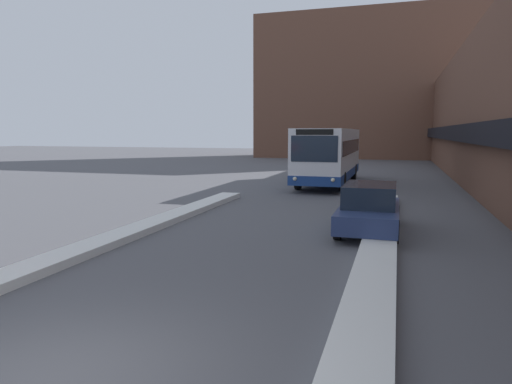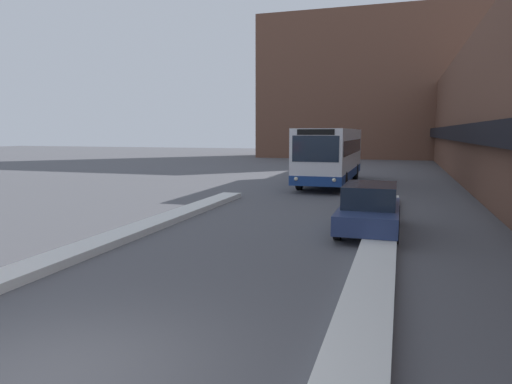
# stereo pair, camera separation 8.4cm
# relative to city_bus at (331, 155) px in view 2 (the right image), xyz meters

# --- Properties ---
(building_backdrop_far) EXTENTS (26.00, 8.00, 16.99)m
(building_backdrop_far) POSITION_rel_city_bus_xyz_m (-0.07, 30.20, 6.72)
(building_backdrop_far) COLOR brown
(building_backdrop_far) RESTS_ON ground_plane
(snow_bank_left) EXTENTS (0.90, 16.60, 0.21)m
(snow_bank_left) POSITION_rel_city_bus_xyz_m (-3.67, -15.25, -1.67)
(snow_bank_left) COLOR silver
(snow_bank_left) RESTS_ON ground_plane
(snow_bank_right) EXTENTS (0.90, 19.25, 0.26)m
(snow_bank_right) POSITION_rel_city_bus_xyz_m (3.53, -15.51, -1.65)
(snow_bank_right) COLOR silver
(snow_bank_right) RESTS_ON ground_plane
(city_bus) EXTENTS (2.66, 10.45, 3.28)m
(city_bus) POSITION_rel_city_bus_xyz_m (0.00, 0.00, 0.00)
(city_bus) COLOR silver
(city_bus) RESTS_ON ground_plane
(parked_car_front) EXTENTS (1.80, 4.34, 1.50)m
(parked_car_front) POSITION_rel_city_bus_xyz_m (3.13, -12.90, -1.02)
(parked_car_front) COLOR navy
(parked_car_front) RESTS_ON ground_plane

